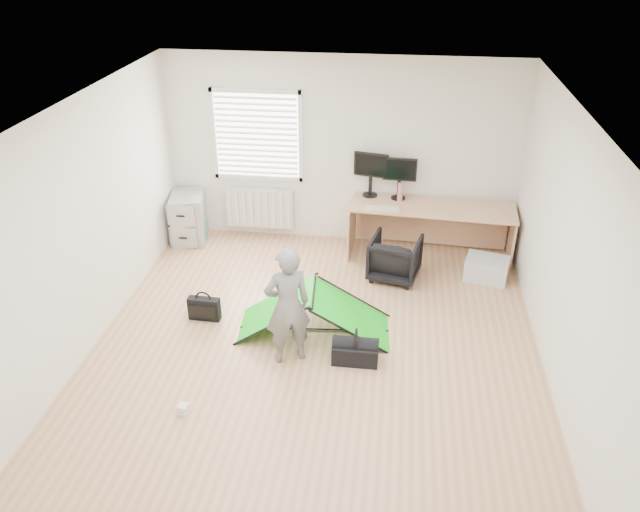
# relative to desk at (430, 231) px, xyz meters

# --- Properties ---
(ground) EXTENTS (5.50, 5.50, 0.00)m
(ground) POSITION_rel_desk_xyz_m (-1.32, -2.34, -0.38)
(ground) COLOR tan
(ground) RESTS_ON ground
(back_wall) EXTENTS (5.00, 0.02, 2.70)m
(back_wall) POSITION_rel_desk_xyz_m (-1.32, 0.41, 0.97)
(back_wall) COLOR silver
(back_wall) RESTS_ON ground
(window) EXTENTS (1.20, 0.06, 1.20)m
(window) POSITION_rel_desk_xyz_m (-2.52, 0.37, 1.17)
(window) COLOR silver
(window) RESTS_ON back_wall
(radiator) EXTENTS (1.00, 0.12, 0.60)m
(radiator) POSITION_rel_desk_xyz_m (-2.52, 0.33, 0.07)
(radiator) COLOR silver
(radiator) RESTS_ON back_wall
(desk) EXTENTS (2.30, 0.87, 0.77)m
(desk) POSITION_rel_desk_xyz_m (0.00, 0.00, 0.00)
(desk) COLOR tan
(desk) RESTS_ON ground
(filing_cabinet) EXTENTS (0.58, 0.70, 0.72)m
(filing_cabinet) POSITION_rel_desk_xyz_m (-3.54, 0.05, -0.02)
(filing_cabinet) COLOR #A3A6A9
(filing_cabinet) RESTS_ON ground
(monitor_left) EXTENTS (0.50, 0.21, 0.47)m
(monitor_left) POSITION_rel_desk_xyz_m (-0.88, 0.26, 0.62)
(monitor_left) COLOR black
(monitor_left) RESTS_ON desk
(monitor_right) EXTENTS (0.47, 0.12, 0.44)m
(monitor_right) POSITION_rel_desk_xyz_m (-0.48, 0.21, 0.61)
(monitor_right) COLOR black
(monitor_right) RESTS_ON desk
(keyboard) EXTENTS (0.46, 0.19, 0.02)m
(keyboard) POSITION_rel_desk_xyz_m (-0.68, -0.19, 0.39)
(keyboard) COLOR beige
(keyboard) RESTS_ON desk
(thermos) EXTENTS (0.09, 0.09, 0.27)m
(thermos) POSITION_rel_desk_xyz_m (-0.46, 0.13, 0.52)
(thermos) COLOR #B4657C
(thermos) RESTS_ON desk
(office_chair) EXTENTS (0.75, 0.76, 0.59)m
(office_chair) POSITION_rel_desk_xyz_m (-0.48, -0.68, -0.09)
(office_chair) COLOR black
(office_chair) RESTS_ON ground
(person) EXTENTS (0.60, 0.52, 1.38)m
(person) POSITION_rel_desk_xyz_m (-1.58, -2.59, 0.30)
(person) COLOR slate
(person) RESTS_ON ground
(kite) EXTENTS (1.81, 0.92, 0.54)m
(kite) POSITION_rel_desk_xyz_m (-1.38, -2.03, -0.11)
(kite) COLOR #12C61B
(kite) RESTS_ON ground
(storage_crate) EXTENTS (0.63, 0.51, 0.31)m
(storage_crate) POSITION_rel_desk_xyz_m (0.74, -0.57, -0.23)
(storage_crate) COLOR #BABEC3
(storage_crate) RESTS_ON ground
(tote_bag) EXTENTS (0.34, 0.18, 0.39)m
(tote_bag) POSITION_rel_desk_xyz_m (-3.45, 0.02, -0.19)
(tote_bag) COLOR teal
(tote_bag) RESTS_ON ground
(laptop_bag) EXTENTS (0.39, 0.13, 0.29)m
(laptop_bag) POSITION_rel_desk_xyz_m (-2.72, -1.97, -0.24)
(laptop_bag) COLOR black
(laptop_bag) RESTS_ON ground
(white_box) EXTENTS (0.11, 0.11, 0.10)m
(white_box) POSITION_rel_desk_xyz_m (-2.46, -3.57, -0.34)
(white_box) COLOR silver
(white_box) RESTS_ON ground
(duffel_bag) EXTENTS (0.50, 0.26, 0.22)m
(duffel_bag) POSITION_rel_desk_xyz_m (-0.85, -2.55, -0.28)
(duffel_bag) COLOR black
(duffel_bag) RESTS_ON ground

